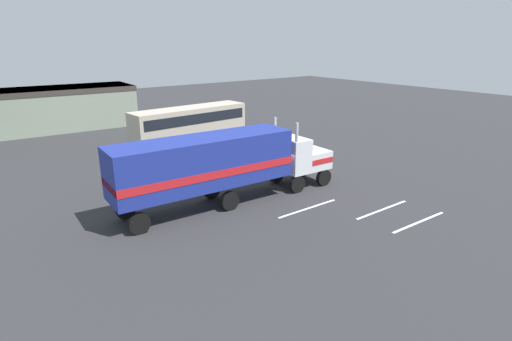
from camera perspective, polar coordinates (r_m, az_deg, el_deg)
name	(u,v)px	position (r m, az deg, el deg)	size (l,w,h in m)	color
ground_plane	(293,185)	(27.30, 5.15, -2.03)	(120.00, 120.00, 0.00)	#2D2D30
lane_stripe_near	(308,208)	(23.67, 7.28, -5.31)	(4.40, 0.16, 0.01)	silver
lane_stripe_mid	(382,210)	(24.42, 17.28, -5.27)	(4.40, 0.16, 0.01)	silver
lane_stripe_far	(419,222)	(23.48, 21.88, -6.74)	(4.40, 0.16, 0.01)	silver
semi_truck	(221,163)	(23.46, -4.94, 1.11)	(14.27, 3.24, 4.50)	silver
person_bystander	(206,173)	(26.87, -7.00, -0.40)	(0.35, 0.47, 1.63)	black
parked_bus	(190,122)	(37.87, -9.26, 6.73)	(11.16, 3.38, 3.40)	#BFB29E
building_backdrop	(60,106)	(48.86, -25.76, 8.11)	(15.19, 6.79, 4.42)	gray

